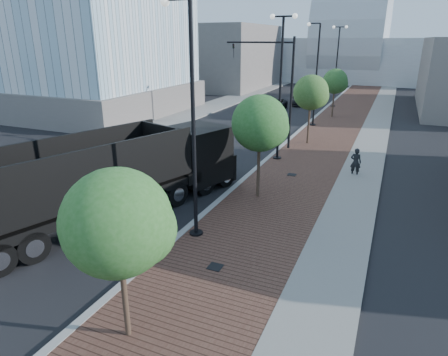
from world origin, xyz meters
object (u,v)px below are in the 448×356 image
at_px(dump_truck, 148,173).
at_px(dark_car_mid, 275,104).
at_px(pedestrian, 356,162).
at_px(white_sedan, 181,169).

xyz_separation_m(dump_truck, dark_car_mid, (-2.20, 29.17, -0.98)).
xyz_separation_m(dark_car_mid, pedestrian, (11.14, -20.68, 0.20)).
bearing_deg(dump_truck, dark_car_mid, 112.63).
distance_m(dump_truck, white_sedan, 3.35).
bearing_deg(dump_truck, white_sedan, 108.80).
relative_size(white_sedan, pedestrian, 3.01).
bearing_deg(dark_car_mid, dump_truck, -88.72).
bearing_deg(dark_car_mid, pedestrian, -64.71).
distance_m(dark_car_mid, pedestrian, 23.49).
bearing_deg(white_sedan, pedestrian, 41.85).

